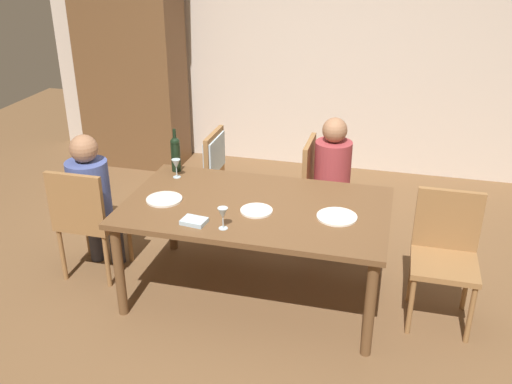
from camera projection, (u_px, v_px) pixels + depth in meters
The scene contains 17 objects.
ground_plane at pixel (256, 293), 4.32m from camera, with size 10.00×10.00×0.00m, color brown.
rear_room_partition at pixel (320, 47), 6.16m from camera, with size 6.40×0.12×2.70m, color beige.
armoire_cabinet at pixel (132, 68), 6.34m from camera, with size 1.18×0.62×2.18m.
dining_table at pixel (256, 214), 4.04m from camera, with size 1.86×1.09×0.74m.
chair_left_end at pixel (86, 216), 4.32m from camera, with size 0.44×0.44×0.92m.
chair_far_right at pixel (321, 185), 4.84m from camera, with size 0.44×0.44×0.92m.
chair_right_end at pixel (445, 249), 3.88m from camera, with size 0.44×0.44×0.92m.
chair_far_left at pixel (223, 168), 5.01m from camera, with size 0.45×0.44×0.92m.
person_woman_host at pixel (92, 194), 4.37m from camera, with size 0.31×0.36×1.15m.
person_man_bearded at pixel (335, 173), 4.76m from camera, with size 0.35×0.31×1.13m.
wine_bottle_tall_green at pixel (176, 153), 4.51m from camera, with size 0.07×0.07×0.35m.
wine_glass_near_left at pixel (176, 165), 4.41m from camera, with size 0.07×0.07×0.15m.
wine_glass_centre at pixel (223, 214), 3.65m from camera, with size 0.07×0.07×0.15m.
dinner_plate_host at pixel (256, 211), 3.91m from camera, with size 0.22×0.22×0.01m, color white.
dinner_plate_guest_left at pixel (337, 217), 3.83m from camera, with size 0.27×0.27×0.01m, color white.
dinner_plate_guest_right at pixel (164, 199), 4.08m from camera, with size 0.26×0.26×0.01m, color silver.
folded_napkin at pixel (194, 221), 3.75m from camera, with size 0.16×0.12×0.03m, color #ADC6D6.
Camera 1 is at (0.91, -3.48, 2.51)m, focal length 40.02 mm.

